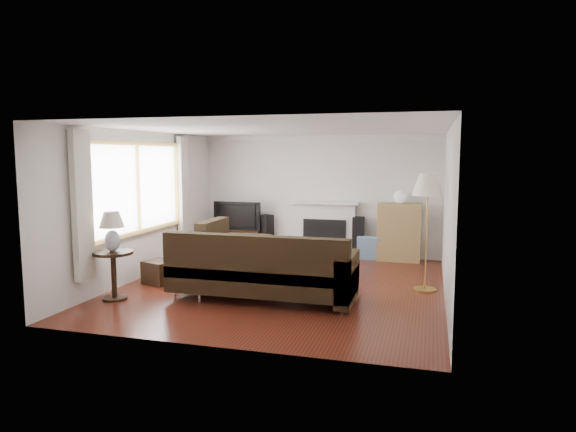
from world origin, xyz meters
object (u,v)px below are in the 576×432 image
(tv_stand, at_px, (239,241))
(bookshelf, at_px, (399,232))
(sectional_sofa, at_px, (263,268))
(coffee_table, at_px, (299,263))
(floor_lamp, at_px, (426,233))
(side_table, at_px, (114,275))

(tv_stand, relative_size, bookshelf, 0.88)
(sectional_sofa, bearing_deg, bookshelf, 62.45)
(coffee_table, bearing_deg, bookshelf, 40.52)
(tv_stand, xyz_separation_m, sectional_sofa, (1.64, -3.30, 0.21))
(bookshelf, distance_m, coffee_table, 2.36)
(floor_lamp, bearing_deg, side_table, -158.35)
(coffee_table, relative_size, side_table, 1.46)
(coffee_table, height_order, floor_lamp, floor_lamp)
(floor_lamp, bearing_deg, sectional_sofa, -153.82)
(coffee_table, xyz_separation_m, floor_lamp, (2.16, -0.54, 0.71))
(tv_stand, bearing_deg, floor_lamp, -29.14)
(tv_stand, height_order, bookshelf, bookshelf)
(side_table, bearing_deg, coffee_table, 45.99)
(bookshelf, relative_size, floor_lamp, 0.63)
(sectional_sofa, bearing_deg, coffee_table, 86.19)
(coffee_table, bearing_deg, side_table, -139.24)
(tv_stand, xyz_separation_m, coffee_table, (1.75, -1.64, -0.05))
(side_table, bearing_deg, floor_lamp, 21.65)
(floor_lamp, distance_m, side_table, 4.72)
(bookshelf, bearing_deg, tv_stand, -179.48)
(tv_stand, bearing_deg, sectional_sofa, -63.57)
(coffee_table, distance_m, side_table, 3.16)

